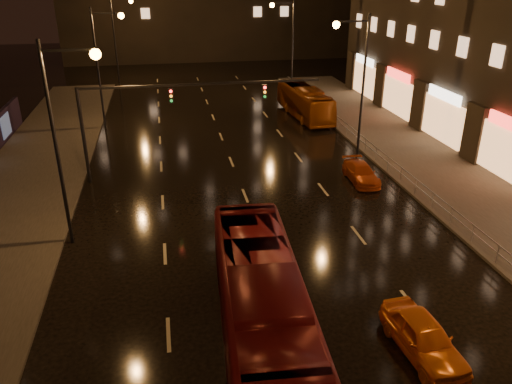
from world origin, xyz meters
The scene contains 9 objects.
ground centered at (0.00, 20.00, 0.00)m, with size 140.00×140.00×0.00m, color black.
sidewalk_left centered at (-13.50, 15.00, 0.07)m, with size 7.00×70.00×0.15m, color #38332D.
sidewalk_right centered at (13.50, 15.00, 0.07)m, with size 7.00×70.00×0.15m, color #38332D.
traffic_signal centered at (-5.06, 20.00, 4.74)m, with size 15.31×0.32×6.20m.
railing_right centered at (10.20, 18.00, 0.90)m, with size 0.05×56.00×1.00m.
bus_red centered at (-1.61, 2.74, 1.69)m, with size 2.83×12.10×3.37m, color #5B0D10.
bus_curb centered at (8.45, 32.67, 1.40)m, with size 2.35×10.06×2.80m, color #8C3F0E.
taxi_near centered at (4.00, 1.30, 0.70)m, with size 1.66×4.12×1.40m, color orange.
taxi_far centered at (7.82, 16.87, 0.57)m, with size 1.60×3.95×1.15m, color #BE4611.
Camera 1 is at (-4.53, -11.48, 12.75)m, focal length 35.00 mm.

